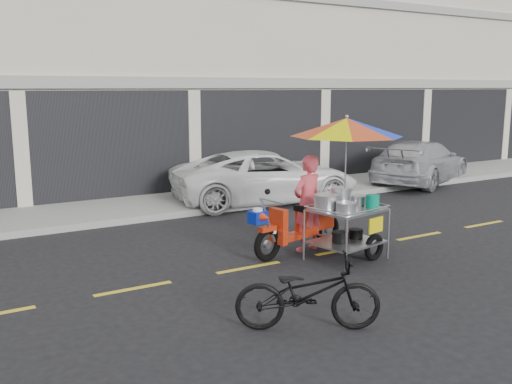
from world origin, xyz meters
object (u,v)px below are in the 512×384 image
near_bicycle (308,293)px  silver_pickup (420,162)px  white_pickup (266,177)px  food_vendor_rig (331,168)px

near_bicycle → silver_pickup: bearing=-23.1°
white_pickup → silver_pickup: (5.74, 0.09, -0.00)m
silver_pickup → white_pickup: bearing=67.3°
white_pickup → food_vendor_rig: bearing=171.5°
white_pickup → food_vendor_rig: 5.00m
white_pickup → silver_pickup: white_pickup is taller
silver_pickup → near_bicycle: size_ratio=2.58×
food_vendor_rig → white_pickup: bearing=60.7°
white_pickup → near_bicycle: size_ratio=2.71×
near_bicycle → food_vendor_rig: bearing=-12.9°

